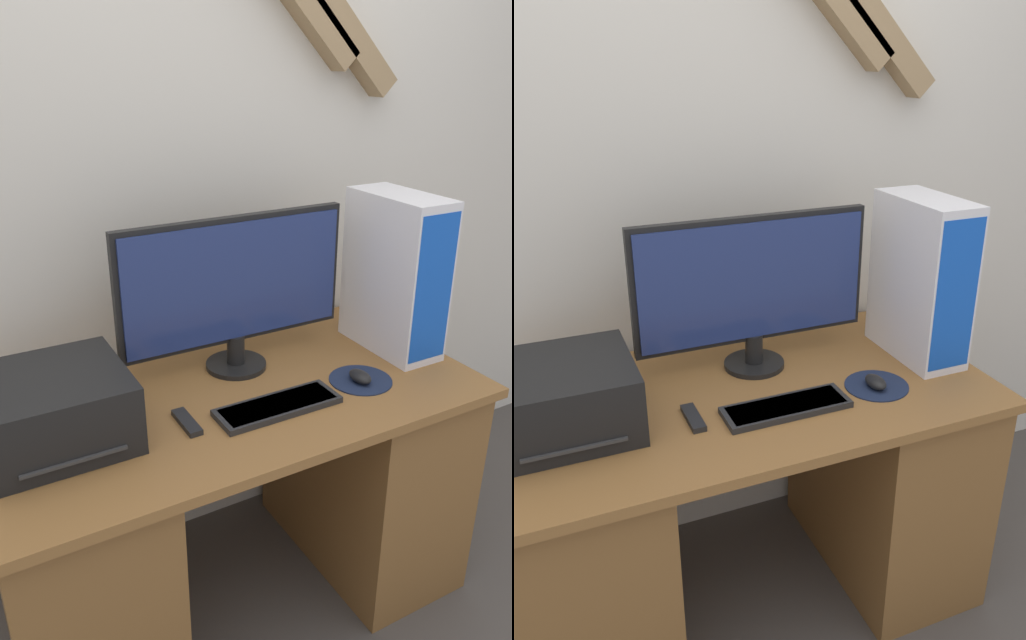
# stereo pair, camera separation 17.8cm
# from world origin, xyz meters

# --- Properties ---
(wall_back) EXTENTS (6.40, 0.13, 2.70)m
(wall_back) POSITION_xyz_m (-0.00, 0.83, 1.37)
(wall_back) COLOR silver
(wall_back) RESTS_ON ground_plane
(desk) EXTENTS (1.44, 0.77, 0.80)m
(desk) POSITION_xyz_m (0.00, 0.39, 0.41)
(desk) COLOR brown
(desk) RESTS_ON ground_plane
(monitor) EXTENTS (0.74, 0.19, 0.48)m
(monitor) POSITION_xyz_m (0.08, 0.52, 1.07)
(monitor) COLOR black
(monitor) RESTS_ON desk
(keyboard) EXTENTS (0.36, 0.12, 0.02)m
(keyboard) POSITION_xyz_m (0.06, 0.23, 0.81)
(keyboard) COLOR black
(keyboard) RESTS_ON desk
(mousepad) EXTENTS (0.19, 0.19, 0.00)m
(mousepad) POSITION_xyz_m (0.37, 0.25, 0.80)
(mousepad) COLOR #19233D
(mousepad) RESTS_ON desk
(mouse) EXTENTS (0.05, 0.09, 0.03)m
(mouse) POSITION_xyz_m (0.36, 0.24, 0.82)
(mouse) COLOR black
(mouse) RESTS_ON mousepad
(computer_tower) EXTENTS (0.16, 0.35, 0.52)m
(computer_tower) POSITION_xyz_m (0.60, 0.40, 1.06)
(computer_tower) COLOR white
(computer_tower) RESTS_ON desk
(printer) EXTENTS (0.36, 0.35, 0.18)m
(printer) POSITION_xyz_m (-0.50, 0.38, 0.89)
(printer) COLOR black
(printer) RESTS_ON desk
(remote_control) EXTENTS (0.04, 0.13, 0.02)m
(remote_control) POSITION_xyz_m (-0.19, 0.28, 0.81)
(remote_control) COLOR black
(remote_control) RESTS_ON desk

